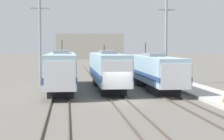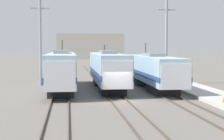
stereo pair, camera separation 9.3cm
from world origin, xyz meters
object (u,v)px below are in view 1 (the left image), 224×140
Objects in this scene: catenary_tower_left at (40,40)px; catenary_tower_right at (166,41)px; locomotive_far_left at (61,70)px; locomotive_far_right at (154,71)px; traffic_cone at (224,99)px; locomotive_center at (108,69)px.

catenary_tower_right is (15.39, 0.00, 0.00)m from catenary_tower_left.
locomotive_far_right is (10.09, 0.32, -0.17)m from locomotive_far_left.
traffic_cone is at bearing -42.13° from locomotive_far_left.
locomotive_center is 14.87m from traffic_cone.
catenary_tower_left is at bearing 158.22° from locomotive_far_right.
locomotive_far_left is 17.60m from traffic_cone.
locomotive_far_right reaches higher than traffic_cone.
catenary_tower_right is at bearing 61.80° from locomotive_far_right.
locomotive_far_right is at bearing 103.53° from traffic_cone.
locomotive_far_left is 1.77× the size of catenary_tower_right.
locomotive_far_left is 6.79m from catenary_tower_left.
locomotive_far_right is (5.04, -0.39, -0.14)m from locomotive_center.
locomotive_center is at bearing 7.96° from locomotive_far_left.
locomotive_far_left is at bearing -178.20° from locomotive_far_right.
locomotive_far_right is 12.51m from traffic_cone.
locomotive_far_right is 6.67m from catenary_tower_right.
catenary_tower_left reaches higher than locomotive_center.
catenary_tower_right is at bearing 90.64° from traffic_cone.
catenary_tower_left is 1.00× the size of catenary_tower_right.
locomotive_far_left is 1.02× the size of locomotive_far_right.
locomotive_center is at bearing 175.60° from locomotive_far_right.
locomotive_center is 5.06m from locomotive_far_right.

